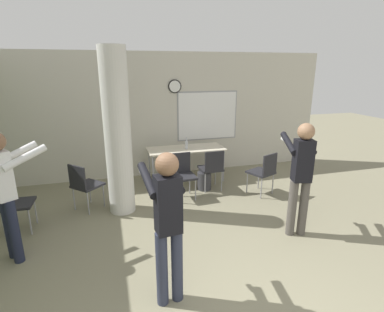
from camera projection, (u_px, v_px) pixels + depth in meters
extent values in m
cube|color=beige|center=(161.00, 115.00, 6.89)|extent=(8.00, 0.12, 2.80)
cylinder|color=black|center=(175.00, 86.00, 6.72)|extent=(0.30, 0.03, 0.30)
cylinder|color=white|center=(175.00, 86.00, 6.71)|extent=(0.26, 0.01, 0.25)
cube|color=#99999E|center=(207.00, 116.00, 7.14)|extent=(1.48, 0.01, 1.16)
cube|color=white|center=(208.00, 116.00, 7.13)|extent=(1.42, 0.02, 1.10)
cylinder|color=silver|center=(118.00, 134.00, 4.98)|extent=(0.44, 0.44, 2.80)
cube|color=beige|center=(186.00, 149.00, 6.60)|extent=(1.68, 0.71, 0.03)
cylinder|color=gray|center=(153.00, 172.00, 6.23)|extent=(0.04, 0.04, 0.72)
cylinder|color=gray|center=(223.00, 166.00, 6.64)|extent=(0.04, 0.04, 0.72)
cylinder|color=gray|center=(149.00, 164.00, 6.78)|extent=(0.04, 0.04, 0.72)
cylinder|color=gray|center=(214.00, 158.00, 7.18)|extent=(0.04, 0.04, 0.72)
cylinder|color=silver|center=(186.00, 145.00, 6.52)|extent=(0.06, 0.06, 0.17)
cylinder|color=silver|center=(186.00, 139.00, 6.49)|extent=(0.02, 0.02, 0.07)
cylinder|color=#38383D|center=(204.00, 181.00, 6.25)|extent=(0.29, 0.29, 0.38)
cube|color=#232328|center=(261.00, 172.00, 5.97)|extent=(0.58, 0.58, 0.04)
cube|color=#232328|center=(270.00, 164.00, 5.76)|extent=(0.38, 0.18, 0.40)
cylinder|color=#99999E|center=(259.00, 179.00, 6.28)|extent=(0.02, 0.02, 0.43)
cylinder|color=#99999E|center=(247.00, 183.00, 6.06)|extent=(0.02, 0.02, 0.43)
cylinder|color=#99999E|center=(273.00, 184.00, 6.01)|extent=(0.02, 0.02, 0.43)
cylinder|color=#99999E|center=(261.00, 188.00, 5.80)|extent=(0.02, 0.02, 0.43)
cube|color=#232328|center=(88.00, 185.00, 5.32)|extent=(0.62, 0.62, 0.04)
cube|color=#232328|center=(77.00, 177.00, 5.09)|extent=(0.30, 0.30, 0.40)
cylinder|color=#99999E|center=(104.00, 196.00, 5.45)|extent=(0.02, 0.02, 0.43)
cylinder|color=#99999E|center=(90.00, 192.00, 5.62)|extent=(0.02, 0.02, 0.43)
cylinder|color=#99999E|center=(88.00, 203.00, 5.15)|extent=(0.02, 0.02, 0.43)
cylinder|color=#99999E|center=(74.00, 199.00, 5.33)|extent=(0.02, 0.02, 0.43)
cube|color=#232328|center=(18.00, 204.00, 4.59)|extent=(0.45, 0.45, 0.04)
cube|color=#232328|center=(0.00, 192.00, 4.48)|extent=(0.04, 0.40, 0.40)
cylinder|color=#99999E|center=(30.00, 222.00, 4.53)|extent=(0.02, 0.02, 0.43)
cylinder|color=#99999E|center=(36.00, 211.00, 4.87)|extent=(0.02, 0.02, 0.43)
cylinder|color=#99999E|center=(3.00, 225.00, 4.45)|extent=(0.02, 0.02, 0.43)
cylinder|color=#99999E|center=(11.00, 214.00, 4.78)|extent=(0.02, 0.02, 0.43)
cube|color=#232328|center=(184.00, 176.00, 5.74)|extent=(0.46, 0.46, 0.04)
cube|color=#232328|center=(181.00, 162.00, 5.87)|extent=(0.40, 0.05, 0.40)
cylinder|color=#99999E|center=(177.00, 193.00, 5.59)|extent=(0.02, 0.02, 0.43)
cylinder|color=#99999E|center=(196.00, 190.00, 5.70)|extent=(0.02, 0.02, 0.43)
cylinder|color=#99999E|center=(172.00, 186.00, 5.92)|extent=(0.02, 0.02, 0.43)
cylinder|color=#99999E|center=(190.00, 183.00, 6.03)|extent=(0.02, 0.02, 0.43)
cube|color=#232328|center=(211.00, 168.00, 6.20)|extent=(0.45, 0.45, 0.04)
cube|color=#232328|center=(214.00, 161.00, 5.95)|extent=(0.40, 0.04, 0.40)
cylinder|color=#99999E|center=(215.00, 175.00, 6.48)|extent=(0.02, 0.02, 0.43)
cylinder|color=#99999E|center=(200.00, 177.00, 6.38)|extent=(0.02, 0.02, 0.43)
cylinder|color=#99999E|center=(222.00, 181.00, 6.15)|extent=(0.02, 0.02, 0.43)
cylinder|color=#99999E|center=(205.00, 183.00, 6.05)|extent=(0.02, 0.02, 0.43)
cylinder|color=#2D3347|center=(177.00, 265.00, 3.21)|extent=(0.12, 0.12, 0.86)
cylinder|color=#2D3347|center=(162.00, 269.00, 3.15)|extent=(0.12, 0.12, 0.86)
cube|color=black|center=(168.00, 204.00, 2.97)|extent=(0.27, 0.22, 0.61)
sphere|color=brown|center=(167.00, 164.00, 2.85)|extent=(0.23, 0.23, 0.23)
cylinder|color=black|center=(173.00, 176.00, 3.18)|extent=(0.15, 0.54, 0.24)
cylinder|color=black|center=(147.00, 180.00, 3.08)|extent=(0.15, 0.54, 0.24)
cube|color=white|center=(142.00, 172.00, 3.29)|extent=(0.05, 0.13, 0.04)
cylinder|color=#1E2338|center=(15.00, 232.00, 3.84)|extent=(0.13, 0.13, 0.88)
cylinder|color=#1E2338|center=(9.00, 227.00, 3.95)|extent=(0.13, 0.13, 0.88)
cube|color=white|center=(1.00, 176.00, 3.68)|extent=(0.31, 0.32, 0.62)
cylinder|color=white|center=(25.00, 158.00, 3.71)|extent=(0.51, 0.38, 0.25)
cylinder|color=white|center=(16.00, 154.00, 3.89)|extent=(0.51, 0.38, 0.25)
cylinder|color=#514C47|center=(303.00, 208.00, 4.49)|extent=(0.13, 0.13, 0.87)
cylinder|color=#514C47|center=(292.00, 208.00, 4.49)|extent=(0.13, 0.13, 0.87)
cube|color=black|center=(303.00, 161.00, 4.28)|extent=(0.29, 0.25, 0.62)
sphere|color=#997051|center=(306.00, 131.00, 4.16)|extent=(0.24, 0.24, 0.24)
cylinder|color=black|center=(307.00, 143.00, 4.46)|extent=(0.22, 0.55, 0.25)
cylinder|color=black|center=(289.00, 143.00, 4.45)|extent=(0.22, 0.55, 0.25)
cube|color=white|center=(283.00, 139.00, 4.69)|extent=(0.07, 0.13, 0.04)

